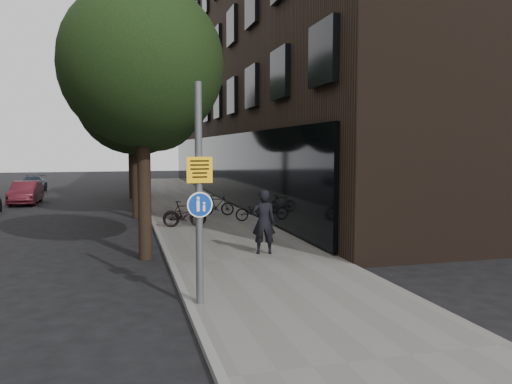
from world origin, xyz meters
name	(u,v)px	position (x,y,z in m)	size (l,w,h in m)	color
ground	(287,299)	(0.00, 0.00, 0.00)	(120.00, 120.00, 0.00)	black
sidewalk	(212,224)	(0.25, 10.00, 0.06)	(4.50, 60.00, 0.12)	#64625C
curb_edge	(155,226)	(-2.00, 10.00, 0.07)	(0.15, 60.00, 0.13)	slate
building_right_dark_brick	(303,58)	(8.50, 22.00, 9.00)	(12.00, 40.00, 18.00)	black
street_tree_near	(145,73)	(-2.53, 4.64, 5.11)	(4.40, 4.40, 7.50)	black
street_tree_mid	(136,101)	(-2.53, 13.14, 5.11)	(5.00, 5.00, 7.80)	black
street_tree_far	(132,115)	(-2.53, 22.14, 5.11)	(5.00, 5.00, 7.80)	black
signpost	(199,193)	(-1.80, -0.17, 2.23)	(0.48, 0.14, 4.17)	#595B5E
pedestrian	(264,222)	(0.61, 3.85, 1.02)	(0.66, 0.43, 1.80)	black
parked_bike_facade_near	(254,211)	(2.00, 10.07, 0.53)	(0.54, 1.56, 0.82)	black
parked_bike_facade_far	(217,205)	(0.84, 12.11, 0.56)	(0.42, 1.48, 0.89)	black
parked_bike_curb_near	(185,215)	(-0.91, 9.44, 0.53)	(0.54, 1.55, 0.82)	black
parked_bike_curb_far	(185,214)	(-0.94, 9.25, 0.61)	(0.46, 1.63, 0.98)	black
parked_car_mid	(26,193)	(-8.33, 20.31, 0.63)	(1.32, 3.80, 1.25)	maroon
parked_car_far	(33,184)	(-9.21, 28.21, 0.58)	(1.61, 3.97, 1.15)	#1B2331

